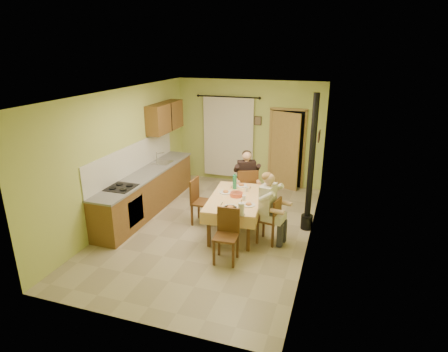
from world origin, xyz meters
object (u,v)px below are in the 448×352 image
(dining_table, at_px, (236,214))
(chair_right, at_px, (269,229))
(stove_flue, at_px, (310,183))
(man_far, at_px, (247,174))
(chair_near, at_px, (226,246))
(chair_left, at_px, (203,210))
(man_right, at_px, (269,200))
(chair_far, at_px, (246,198))

(dining_table, height_order, chair_right, chair_right)
(chair_right, relative_size, stove_flue, 0.33)
(chair_right, bearing_deg, man_far, 41.13)
(chair_near, xyz_separation_m, stove_flue, (1.21, 1.71, 0.73))
(chair_left, distance_m, man_right, 1.66)
(chair_left, height_order, man_far, man_far)
(chair_near, relative_size, man_right, 0.69)
(chair_far, relative_size, man_far, 0.74)
(dining_table, bearing_deg, man_far, 88.35)
(dining_table, xyz_separation_m, chair_right, (0.73, -0.23, -0.09))
(dining_table, xyz_separation_m, chair_near, (0.16, -1.13, -0.09))
(chair_near, height_order, chair_left, chair_left)
(chair_right, relative_size, man_far, 0.67)
(dining_table, distance_m, chair_left, 0.80)
(man_right, bearing_deg, chair_near, 158.01)
(man_far, bearing_deg, chair_far, -90.00)
(man_right, bearing_deg, dining_table, 82.37)
(chair_left, relative_size, man_right, 0.71)
(chair_left, relative_size, man_far, 0.71)
(chair_left, distance_m, man_far, 1.32)
(chair_near, bearing_deg, chair_left, -57.50)
(chair_near, height_order, man_far, man_far)
(man_far, bearing_deg, chair_right, -81.99)
(dining_table, distance_m, man_far, 1.21)
(chair_left, bearing_deg, man_right, 76.82)
(chair_far, height_order, man_far, man_far)
(man_right, xyz_separation_m, stove_flue, (0.65, 0.81, 0.15))
(chair_right, relative_size, chair_left, 0.93)
(dining_table, relative_size, chair_right, 1.95)
(chair_near, relative_size, stove_flue, 0.34)
(chair_left, bearing_deg, chair_near, 37.20)
(chair_near, bearing_deg, dining_table, -85.82)
(dining_table, relative_size, stove_flue, 0.64)
(chair_near, relative_size, chair_right, 1.04)
(dining_table, bearing_deg, man_right, -22.91)
(chair_left, bearing_deg, dining_table, 80.08)
(dining_table, relative_size, chair_far, 1.75)
(dining_table, relative_size, chair_near, 1.87)
(dining_table, relative_size, man_right, 1.29)
(chair_right, height_order, man_far, man_far)
(chair_near, height_order, man_right, man_right)
(chair_far, distance_m, man_far, 0.59)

